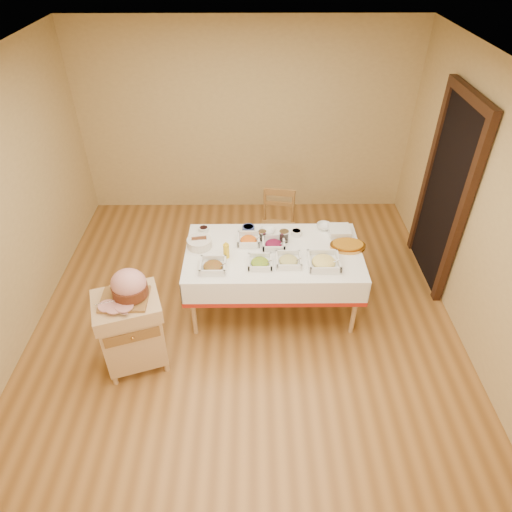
% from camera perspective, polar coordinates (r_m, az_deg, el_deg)
% --- Properties ---
extents(room_shell, '(5.00, 5.00, 5.00)m').
position_cam_1_polar(room_shell, '(4.15, -1.62, 4.08)').
color(room_shell, '#97642E').
rests_on(room_shell, ground).
extents(doorway, '(0.09, 1.10, 2.20)m').
position_cam_1_polar(doorway, '(5.44, 22.66, 7.44)').
color(doorway, black).
rests_on(doorway, ground).
extents(dining_table, '(1.82, 1.02, 0.76)m').
position_cam_1_polar(dining_table, '(4.81, 2.15, -0.93)').
color(dining_table, tan).
rests_on(dining_table, ground).
extents(butcher_cart, '(0.71, 0.64, 0.83)m').
position_cam_1_polar(butcher_cart, '(4.44, -15.30, -8.72)').
color(butcher_cart, tan).
rests_on(butcher_cart, ground).
extents(dining_chair, '(0.46, 0.45, 0.91)m').
position_cam_1_polar(dining_chair, '(5.62, 2.68, 3.76)').
color(dining_chair, brown).
rests_on(dining_chair, ground).
extents(ham_on_board, '(0.44, 0.42, 0.29)m').
position_cam_1_polar(ham_on_board, '(4.14, -15.67, -3.76)').
color(ham_on_board, brown).
rests_on(ham_on_board, butcher_cart).
extents(serving_dish_a, '(0.26, 0.25, 0.11)m').
position_cam_1_polar(serving_dish_a, '(4.47, -5.40, -1.24)').
color(serving_dish_a, silver).
rests_on(serving_dish_a, dining_table).
extents(serving_dish_b, '(0.24, 0.24, 0.10)m').
position_cam_1_polar(serving_dish_b, '(4.51, 0.49, -0.80)').
color(serving_dish_b, silver).
rests_on(serving_dish_b, dining_table).
extents(serving_dish_c, '(0.25, 0.25, 0.10)m').
position_cam_1_polar(serving_dish_c, '(4.54, 4.08, -0.55)').
color(serving_dish_c, silver).
rests_on(serving_dish_c, dining_table).
extents(serving_dish_d, '(0.31, 0.31, 0.12)m').
position_cam_1_polar(serving_dish_d, '(4.55, 8.47, -0.71)').
color(serving_dish_d, silver).
rests_on(serving_dish_d, dining_table).
extents(serving_dish_e, '(0.24, 0.23, 0.11)m').
position_cam_1_polar(serving_dish_e, '(4.81, -0.94, 2.03)').
color(serving_dish_e, silver).
rests_on(serving_dish_e, dining_table).
extents(serving_dish_f, '(0.24, 0.23, 0.11)m').
position_cam_1_polar(serving_dish_f, '(4.75, 2.21, 1.54)').
color(serving_dish_f, silver).
rests_on(serving_dish_f, dining_table).
extents(small_bowl_left, '(0.11, 0.11, 0.05)m').
position_cam_1_polar(small_bowl_left, '(5.02, -6.56, 3.38)').
color(small_bowl_left, silver).
rests_on(small_bowl_left, dining_table).
extents(small_bowl_mid, '(0.14, 0.14, 0.06)m').
position_cam_1_polar(small_bowl_mid, '(4.99, -0.96, 3.47)').
color(small_bowl_mid, navy).
rests_on(small_bowl_mid, dining_table).
extents(small_bowl_right, '(0.11, 0.11, 0.06)m').
position_cam_1_polar(small_bowl_right, '(4.94, 5.07, 2.95)').
color(small_bowl_right, silver).
rests_on(small_bowl_right, dining_table).
extents(bowl_white_imported, '(0.20, 0.20, 0.04)m').
position_cam_1_polar(bowl_white_imported, '(4.97, 1.41, 3.17)').
color(bowl_white_imported, silver).
rests_on(bowl_white_imported, dining_table).
extents(bowl_small_imported, '(0.18, 0.18, 0.05)m').
position_cam_1_polar(bowl_small_imported, '(5.09, 8.49, 3.70)').
color(bowl_small_imported, silver).
rests_on(bowl_small_imported, dining_table).
extents(preserve_jar_left, '(0.08, 0.08, 0.11)m').
position_cam_1_polar(preserve_jar_left, '(4.85, 0.81, 2.54)').
color(preserve_jar_left, silver).
rests_on(preserve_jar_left, dining_table).
extents(preserve_jar_right, '(0.10, 0.10, 0.13)m').
position_cam_1_polar(preserve_jar_right, '(4.82, 3.51, 2.41)').
color(preserve_jar_right, silver).
rests_on(preserve_jar_right, dining_table).
extents(mustard_bottle, '(0.06, 0.06, 0.19)m').
position_cam_1_polar(mustard_bottle, '(4.58, -3.74, 0.73)').
color(mustard_bottle, gold).
rests_on(mustard_bottle, dining_table).
extents(bread_basket, '(0.26, 0.26, 0.11)m').
position_cam_1_polar(bread_basket, '(4.78, -7.09, 1.65)').
color(bread_basket, silver).
rests_on(bread_basket, dining_table).
extents(plate_stack, '(0.22, 0.22, 0.08)m').
position_cam_1_polar(plate_stack, '(5.01, 10.36, 3.06)').
color(plate_stack, silver).
rests_on(plate_stack, dining_table).
extents(brass_platter, '(0.37, 0.27, 0.05)m').
position_cam_1_polar(brass_platter, '(4.84, 11.39, 1.29)').
color(brass_platter, '#BD8535').
rests_on(brass_platter, dining_table).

